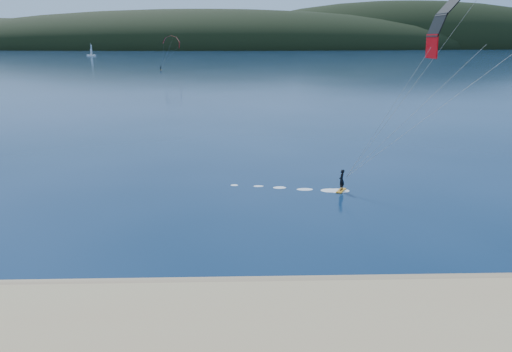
{
  "coord_description": "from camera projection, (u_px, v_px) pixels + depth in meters",
  "views": [
    {
      "loc": [
        1.15,
        -20.17,
        13.46
      ],
      "look_at": [
        2.05,
        10.0,
        5.0
      ],
      "focal_mm": 34.33,
      "sensor_mm": 36.0,
      "label": 1
    }
  ],
  "objects": [
    {
      "name": "ground",
      "position": [
        219.0,
        336.0,
        23.01
      ],
      "size": [
        1800.0,
        1800.0,
        0.0
      ],
      "primitive_type": "plane",
      "color": "#071E3A",
      "rests_on": "ground"
    },
    {
      "name": "headland",
      "position": [
        241.0,
        48.0,
        740.33
      ],
      "size": [
        1200.0,
        310.0,
        140.0
      ],
      "color": "black",
      "rests_on": "ground"
    },
    {
      "name": "wet_sand",
      "position": [
        222.0,
        288.0,
        27.33
      ],
      "size": [
        220.0,
        2.5,
        0.1
      ],
      "color": "#7F654A",
      "rests_on": "ground"
    },
    {
      "name": "kitesurfer_far",
      "position": [
        171.0,
        45.0,
        213.76
      ],
      "size": [
        10.36,
        6.63,
        14.04
      ],
      "color": "orange",
      "rests_on": "ground"
    },
    {
      "name": "sailboat",
      "position": [
        91.0,
        55.0,
        406.74
      ],
      "size": [
        7.37,
        4.68,
        10.37
      ],
      "color": "white",
      "rests_on": "ground"
    },
    {
      "name": "kitesurfer_near",
      "position": [
        481.0,
        49.0,
        37.68
      ],
      "size": [
        24.99,
        7.51,
        16.34
      ],
      "color": "orange",
      "rests_on": "ground"
    }
  ]
}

